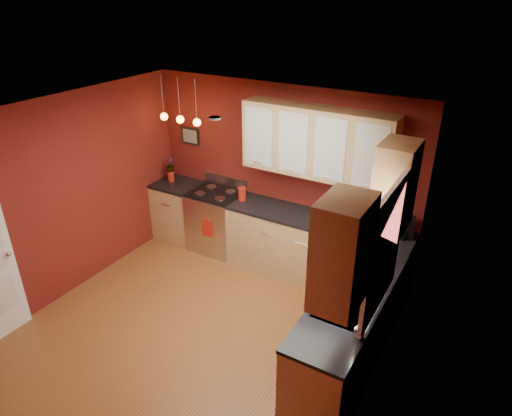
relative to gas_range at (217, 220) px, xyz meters
The scene contains 26 objects.
floor 2.08m from the gas_range, 62.94° to the right, with size 4.20×4.20×0.00m, color #9B592D.
ceiling 2.93m from the gas_range, 62.94° to the right, with size 4.00×4.20×0.02m, color beige.
wall_back 1.27m from the gas_range, 18.02° to the left, with size 4.00×0.02×2.60m, color maroon.
wall_front 4.09m from the gas_range, 76.73° to the right, with size 4.00×0.02×2.60m, color maroon.
wall_left 2.25m from the gas_range, 120.95° to the right, with size 0.02×4.20×2.60m, color maroon.
wall_right 3.53m from the gas_range, 31.66° to the right, with size 0.02×4.20×2.60m, color maroon.
base_cabinets_back_left 0.73m from the gas_range, behind, with size 0.70×0.60×0.90m, color tan.
base_cabinets_back_right 1.65m from the gas_range, ahead, with size 2.54×0.60×0.90m, color tan.
base_cabinets_right 2.95m from the gas_range, 27.27° to the right, with size 0.60×2.10×0.90m, color tan.
counter_back_left 0.85m from the gas_range, behind, with size 0.70×0.62×0.04m, color black.
counter_back_right 1.71m from the gas_range, ahead, with size 2.54×0.62×0.04m, color black.
counter_right 2.98m from the gas_range, 27.27° to the right, with size 0.62×2.10×0.04m, color black.
gas_range is the anchor object (origin of this frame).
dishwasher_front 2.04m from the gas_range, ahead, with size 0.60×0.02×0.80m, color silver.
sink 3.05m from the gas_range, 29.78° to the right, with size 0.50×0.70×0.33m.
window 3.48m from the gas_range, 27.40° to the right, with size 0.06×1.02×1.22m.
upper_cabinets_back 2.12m from the gas_range, ahead, with size 2.00×0.35×0.90m, color tan.
upper_cabinets_right 3.45m from the gas_range, 28.26° to the right, with size 0.35×1.95×0.90m, color tan.
wall_picture 1.36m from the gas_range, 156.09° to the left, with size 0.32×0.03×0.26m, color black.
pendant_lights 1.62m from the gas_range, behind, with size 0.71×0.11×0.66m.
red_canister 0.73m from the gas_range, ahead, with size 0.13×0.13×0.19m.
red_vase 1.03m from the gas_range, behind, with size 0.10×0.10×0.16m, color #B02113.
flowers 1.14m from the gas_range, behind, with size 0.13×0.13×0.24m, color #B02113.
coffee_maker 2.83m from the gas_range, ahead, with size 0.22×0.22×0.27m.
soap_pump 3.48m from the gas_range, 33.40° to the right, with size 0.07×0.07×0.16m, color silver.
dish_towel 0.34m from the gas_range, 79.77° to the right, with size 0.20×0.01×0.27m, color #B02113.
Camera 1 is at (2.74, -3.23, 3.77)m, focal length 32.00 mm.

